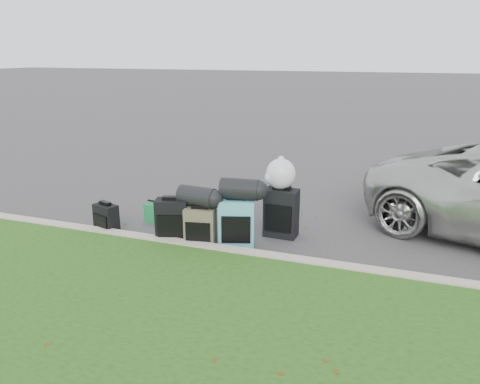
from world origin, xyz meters
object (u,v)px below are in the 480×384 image
(suitcase_teal, at_px, (237,223))
(suitcase_large_black_right, at_px, (281,213))
(suitcase_olive, at_px, (200,228))
(suitcase_small_black, at_px, (106,220))
(suitcase_large_black_left, at_px, (172,222))
(tote_navy, at_px, (188,203))
(tote_green, at_px, (155,213))

(suitcase_teal, xyz_separation_m, suitcase_large_black_right, (0.48, 0.60, 0.01))
(suitcase_olive, bearing_deg, suitcase_small_black, 170.42)
(suitcase_large_black_left, xyz_separation_m, tote_navy, (-0.38, 1.26, -0.16))
(suitcase_olive, distance_m, tote_green, 1.31)
(suitcase_large_black_left, xyz_separation_m, suitcase_large_black_right, (1.38, 0.78, 0.03))
(suitcase_small_black, relative_size, tote_green, 1.52)
(suitcase_teal, bearing_deg, tote_green, 145.85)
(suitcase_small_black, bearing_deg, tote_navy, 79.13)
(suitcase_small_black, relative_size, suitcase_large_black_left, 0.71)
(suitcase_small_black, bearing_deg, suitcase_teal, 23.94)
(suitcase_small_black, xyz_separation_m, tote_navy, (0.70, 1.30, -0.07))
(suitcase_teal, bearing_deg, suitcase_olive, -174.34)
(suitcase_small_black, distance_m, tote_green, 0.82)
(suitcase_olive, relative_size, suitcase_teal, 0.83)
(suitcase_olive, bearing_deg, suitcase_large_black_left, 168.69)
(tote_green, bearing_deg, suitcase_large_black_left, -36.31)
(suitcase_large_black_right, relative_size, tote_green, 2.34)
(suitcase_small_black, height_order, tote_navy, suitcase_small_black)
(suitcase_small_black, relative_size, suitcase_olive, 0.81)
(suitcase_olive, distance_m, suitcase_large_black_right, 1.23)
(suitcase_large_black_right, bearing_deg, suitcase_olive, -138.10)
(suitcase_large_black_left, distance_m, suitcase_large_black_right, 1.58)
(suitcase_large_black_right, height_order, tote_green, suitcase_large_black_right)
(suitcase_small_black, height_order, tote_green, suitcase_small_black)
(suitcase_small_black, height_order, suitcase_large_black_left, suitcase_large_black_left)
(suitcase_teal, height_order, tote_green, suitcase_teal)
(suitcase_olive, distance_m, suitcase_teal, 0.50)
(tote_green, bearing_deg, suitcase_small_black, -110.79)
(suitcase_olive, distance_m, tote_navy, 1.51)
(suitcase_teal, bearing_deg, suitcase_small_black, 169.55)
(tote_navy, bearing_deg, tote_green, -96.48)
(suitcase_large_black_left, bearing_deg, tote_navy, 89.26)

